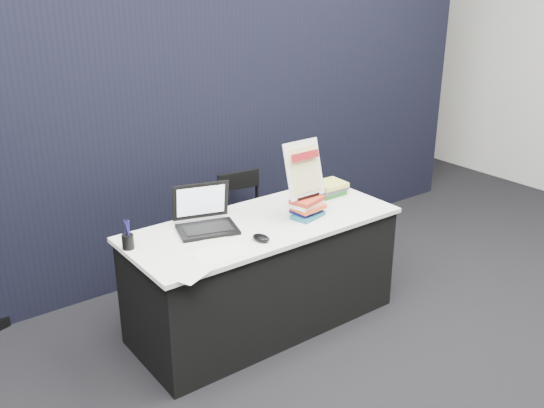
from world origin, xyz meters
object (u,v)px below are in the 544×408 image
Objects in this scene: stacking_chair at (249,220)px; laptop at (203,219)px; display_table at (263,273)px; book_stack_tall at (306,207)px; book_stack_short at (329,188)px; info_sign at (304,170)px.

laptop is at bearing -134.01° from stacking_chair.
display_table is 0.77m from stacking_chair.
display_table is 0.53m from book_stack_tall.
laptop is 1.88× the size of book_stack_tall.
book_stack_tall is at bearing -151.33° from book_stack_short.
book_stack_tall is (0.64, -0.24, 0.00)m from laptop.
info_sign is at bearing -1.29° from laptop.
book_stack_short is at bearing 15.67° from laptop.
book_stack_tall is 0.28× the size of stacking_chair.
laptop reaches higher than book_stack_tall.
info_sign is at bearing -13.41° from display_table.
laptop is at bearing 158.47° from display_table.
display_table is 7.72× the size of book_stack_short.
info_sign reaches higher than book_stack_tall.
info_sign is (-0.00, 0.03, 0.25)m from book_stack_tall.
stacking_chair is at bearing 62.13° from display_table.
laptop is at bearing 178.92° from book_stack_short.
laptop reaches higher than stacking_chair.
laptop is 1.81× the size of book_stack_short.
display_table is at bearing -108.58° from stacking_chair.
book_stack_tall is at bearing -19.11° from display_table.
display_table is at bearing 160.89° from book_stack_tall.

